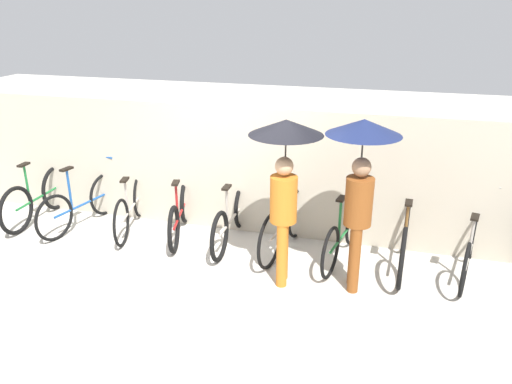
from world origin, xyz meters
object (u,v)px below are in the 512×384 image
parked_bicycle_4 (231,219)px  pedestrian_center (361,165)px  parked_bicycle_0 (37,197)px  pedestrian_leading (285,163)px  parked_bicycle_1 (82,204)px  parked_bicycle_7 (405,238)px  parked_bicycle_6 (343,234)px  parked_bicycle_5 (285,224)px  parked_bicycle_2 (131,207)px  parked_bicycle_8 (470,249)px  parked_bicycle_3 (180,213)px

parked_bicycle_4 → pedestrian_center: bearing=-112.7°
parked_bicycle_0 → pedestrian_leading: pedestrian_leading is taller
parked_bicycle_1 → parked_bicycle_7: (4.75, 0.04, 0.03)m
parked_bicycle_0 → parked_bicycle_1: bearing=-92.3°
pedestrian_center → parked_bicycle_6: bearing=101.5°
pedestrian_center → parked_bicycle_0: bearing=166.5°
parked_bicycle_5 → pedestrian_leading: size_ratio=0.87×
parked_bicycle_0 → parked_bicycle_7: 5.54m
parked_bicycle_5 → parked_bicycle_1: bearing=100.5°
parked_bicycle_2 → pedestrian_center: 3.63m
parked_bicycle_1 → parked_bicycle_6: (3.96, 0.02, -0.00)m
parked_bicycle_4 → parked_bicycle_8: bearing=-92.8°
parked_bicycle_0 → pedestrian_leading: 4.31m
parked_bicycle_3 → pedestrian_leading: bearing=-128.7°
parked_bicycle_1 → parked_bicycle_5: parked_bicycle_5 is taller
parked_bicycle_2 → parked_bicycle_3: 0.79m
parked_bicycle_0 → parked_bicycle_1: (0.79, -0.01, -0.01)m
parked_bicycle_1 → parked_bicycle_8: size_ratio=1.02×
parked_bicycle_8 → pedestrian_center: (-1.38, -0.62, 1.18)m
parked_bicycle_0 → parked_bicycle_6: parked_bicycle_6 is taller
parked_bicycle_7 → parked_bicycle_2: bearing=92.4°
parked_bicycle_5 → pedestrian_center: 1.64m
parked_bicycle_3 → parked_bicycle_6: parked_bicycle_3 is taller
parked_bicycle_0 → parked_bicycle_3: (2.37, 0.08, -0.03)m
parked_bicycle_7 → parked_bicycle_0: bearing=93.6°
parked_bicycle_1 → pedestrian_center: bearing=-87.0°
parked_bicycle_0 → pedestrian_leading: size_ratio=0.85×
parked_bicycle_2 → parked_bicycle_7: bearing=-104.3°
parked_bicycle_5 → pedestrian_leading: bearing=-159.9°
parked_bicycle_1 → parked_bicycle_8: bearing=-78.6°
parked_bicycle_7 → parked_bicycle_6: bearing=95.0°
parked_bicycle_6 → pedestrian_leading: 1.51m
parked_bicycle_3 → parked_bicycle_2: bearing=75.6°
parked_bicycle_3 → parked_bicycle_7: bearing=-105.0°
parked_bicycle_1 → parked_bicycle_0: bearing=100.4°
parked_bicycle_4 → pedestrian_leading: 1.68m
parked_bicycle_5 → parked_bicycle_0: bearing=100.2°
parked_bicycle_3 → parked_bicycle_5: (1.59, -0.05, 0.04)m
parked_bicycle_1 → parked_bicycle_7: size_ratio=0.92×
parked_bicycle_4 → parked_bicycle_7: (2.37, -0.05, 0.04)m
parked_bicycle_4 → parked_bicycle_8: 3.17m
parked_bicycle_6 → pedestrian_leading: bearing=147.8°
pedestrian_center → parked_bicycle_4: bearing=152.3°
parked_bicycle_1 → parked_bicycle_5: 3.16m
parked_bicycle_2 → pedestrian_center: (3.37, -0.69, 1.17)m
parked_bicycle_0 → parked_bicycle_1: parked_bicycle_0 is taller
parked_bicycle_1 → pedestrian_center: size_ratio=0.84×
parked_bicycle_2 → parked_bicycle_6: size_ratio=0.99×
parked_bicycle_6 → pedestrian_leading: size_ratio=0.84×
parked_bicycle_4 → parked_bicycle_1: bearing=90.8°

